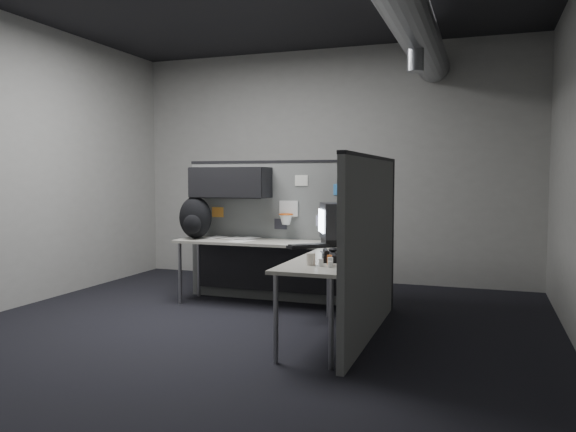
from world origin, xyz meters
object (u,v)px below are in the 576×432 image
at_px(keyboard, 308,246).
at_px(phone, 333,257).
at_px(monitor, 341,224).
at_px(backpack, 195,218).
at_px(desk, 289,257).

bearing_deg(keyboard, phone, -56.68).
relative_size(monitor, keyboard, 1.24).
xyz_separation_m(phone, backpack, (-1.96, 1.18, 0.20)).
bearing_deg(desk, keyboard, -25.60).
bearing_deg(monitor, desk, -139.60).
distance_m(monitor, phone, 1.14).
height_order(desk, backpack, backpack).
bearing_deg(monitor, backpack, -163.02).
xyz_separation_m(desk, keyboard, (0.25, -0.12, 0.13)).
height_order(monitor, phone, monitor).
xyz_separation_m(desk, phone, (0.72, -0.91, 0.15)).
bearing_deg(keyboard, backpack, 168.00).
relative_size(desk, phone, 8.73).
bearing_deg(desk, monitor, 20.90).
height_order(desk, keyboard, keyboard).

